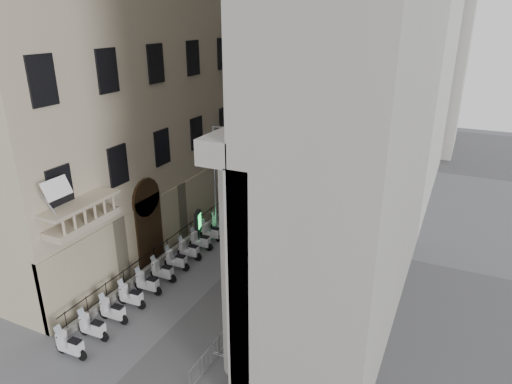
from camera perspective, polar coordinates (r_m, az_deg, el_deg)
far_building at (r=57.41m, az=14.08°, el=21.08°), size 22.00×10.00×30.00m
iron_fence at (r=34.03m, az=-5.95°, el=-4.29°), size 0.30×28.00×1.40m
blue_awning at (r=37.96m, az=11.43°, el=-1.82°), size 1.60×3.00×3.00m
flag at (r=25.23m, az=-21.07°, el=-15.81°), size 1.00×1.40×8.20m
scooter_0 at (r=23.78m, az=-21.95°, el=-18.51°), size 1.41×0.60×1.50m
scooter_1 at (r=24.51m, az=-19.51°, el=-16.81°), size 1.41×0.60×1.50m
scooter_2 at (r=25.29m, az=-17.25°, el=-15.18°), size 1.41×0.60×1.50m
scooter_3 at (r=26.12m, az=-15.16°, el=-13.63°), size 1.41×0.60×1.50m
scooter_4 at (r=27.01m, az=-13.24°, el=-12.16°), size 1.41×0.60×1.50m
scooter_5 at (r=27.93m, az=-11.45°, el=-10.78°), size 1.41×0.60×1.50m
scooter_6 at (r=28.90m, az=-9.80°, el=-9.47°), size 1.41×0.60×1.50m
scooter_7 at (r=29.90m, az=-8.27°, el=-8.25°), size 1.41×0.60×1.50m
scooter_8 at (r=30.93m, az=-6.84°, el=-7.10°), size 1.41×0.60×1.50m
scooter_9 at (r=32.00m, az=-5.52°, el=-6.03°), size 1.41×0.60×1.50m
scooter_10 at (r=33.09m, az=-4.29°, el=-5.02°), size 1.41×0.60×1.50m
scooter_11 at (r=34.20m, az=-3.14°, el=-4.07°), size 1.41×0.60×1.50m
scooter_12 at (r=35.34m, az=-2.06°, el=-3.18°), size 1.41×0.60×1.50m
scooter_13 at (r=36.49m, az=-1.06°, el=-2.35°), size 1.41×0.60×1.50m
scooter_14 at (r=37.66m, az=-0.12°, el=-1.57°), size 1.41×0.60×1.50m
barrier_0 at (r=21.58m, az=-6.37°, el=-21.55°), size 0.60×2.40×1.10m
barrier_1 at (r=23.21m, az=-3.04°, el=-17.83°), size 0.60×2.40×1.10m
barrier_2 at (r=24.98m, az=-0.28°, el=-14.57°), size 0.60×2.40×1.10m
barrier_3 at (r=26.86m, az=2.04°, el=-11.72°), size 0.60×2.40×1.10m
barrier_4 at (r=28.84m, az=4.01°, el=-9.25°), size 0.60×2.40×1.10m
barrier_5 at (r=30.90m, az=5.70°, el=-7.09°), size 0.60×2.40×1.10m
security_tent at (r=38.48m, az=1.10°, el=3.67°), size 4.39×4.39×3.57m
street_lamp at (r=30.78m, az=-4.66°, el=2.38°), size 2.57×0.47×7.90m
info_kiosk at (r=32.39m, az=-7.26°, el=-3.91°), size 0.49×0.91×1.84m
pedestrian_a at (r=38.88m, az=4.56°, el=0.70°), size 0.84×0.68×2.00m
pedestrian_b at (r=38.16m, az=6.90°, el=-0.13°), size 0.86×0.72×1.59m
pedestrian_c at (r=46.66m, az=7.09°, el=3.87°), size 0.92×0.80×1.58m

